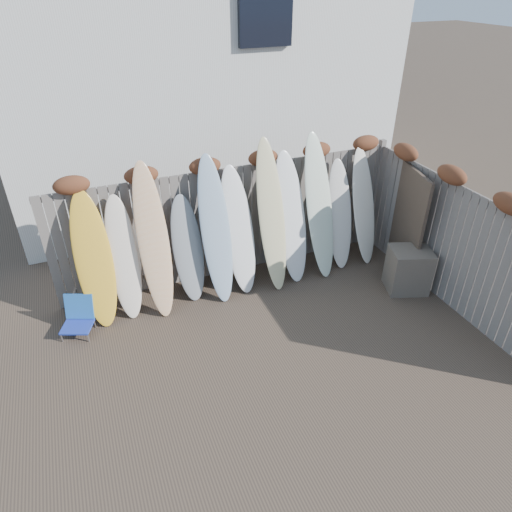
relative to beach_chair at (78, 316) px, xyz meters
name	(u,v)px	position (x,y,z in m)	size (l,w,h in m)	color
ground	(287,355)	(2.71, -1.70, -0.27)	(80.00, 80.00, 0.00)	#493A2D
back_fence	(233,212)	(2.77, 0.69, 0.92)	(6.05, 0.28, 2.24)	slate
right_fence	(456,240)	(5.71, -1.45, 0.88)	(0.28, 4.40, 2.24)	slate
house	(187,51)	(3.21, 4.80, 2.93)	(8.50, 5.50, 6.33)	silver
beach_chair	(78,316)	(0.00, 0.00, 0.00)	(0.58, 0.59, 0.58)	#233BB0
wooden_crate	(408,270)	(5.32, -0.99, 0.12)	(0.66, 0.55, 0.77)	brown
lattice_panel	(405,221)	(5.61, -0.38, 0.70)	(0.05, 1.29, 1.94)	brown
surfboard_0	(94,261)	(0.39, 0.25, 0.76)	(0.55, 0.07, 2.15)	yellow
surfboard_1	(124,258)	(0.82, 0.27, 0.69)	(0.46, 0.07, 1.99)	#FAE7D0
surfboard_2	(153,242)	(1.29, 0.19, 0.92)	(0.47, 0.07, 2.48)	#EC9D6A
surfboard_3	(188,249)	(1.84, 0.31, 0.60)	(0.49, 0.07, 1.80)	gray
surfboard_4	(216,231)	(2.30, 0.20, 0.91)	(0.48, 0.07, 2.45)	#92ABC4
surfboard_5	(238,231)	(2.70, 0.25, 0.79)	(0.52, 0.07, 2.20)	white
surfboard_6	(272,216)	(3.27, 0.18, 0.98)	(0.45, 0.07, 2.60)	beige
surfboard_7	(291,218)	(3.66, 0.23, 0.84)	(0.55, 0.07, 2.31)	white
surfboard_8	(319,207)	(4.19, 0.21, 0.97)	(0.50, 0.07, 2.57)	silver
surfboard_9	(340,215)	(4.66, 0.27, 0.70)	(0.46, 0.07, 2.02)	silver
surfboard_10	(364,207)	(5.15, 0.25, 0.78)	(0.45, 0.07, 2.18)	white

